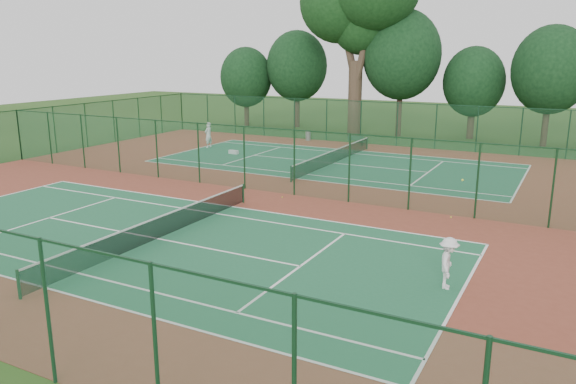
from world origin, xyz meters
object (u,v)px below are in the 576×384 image
(trash_bin, at_px, (308,136))
(bench, at_px, (356,140))
(big_tree, at_px, (360,0))
(kit_bag, at_px, (234,152))
(player_near, at_px, (448,263))
(player_far, at_px, (208,135))

(trash_bin, bearing_deg, bench, -4.93)
(big_tree, bearing_deg, kit_bag, -109.47)
(player_near, distance_m, kit_bag, 26.05)
(kit_bag, xyz_separation_m, big_tree, (4.62, 13.08, 11.51))
(kit_bag, bearing_deg, big_tree, 75.45)
(player_far, distance_m, kit_bag, 3.75)
(kit_bag, relative_size, big_tree, 0.05)
(trash_bin, xyz_separation_m, bench, (4.48, -0.39, 0.01))
(player_far, bearing_deg, big_tree, 149.57)
(player_near, height_order, player_far, player_far)
(big_tree, bearing_deg, bench, -69.05)
(bench, height_order, kit_bag, bench)
(player_far, height_order, bench, player_far)
(player_near, bearing_deg, player_far, 41.68)
(player_far, bearing_deg, player_near, 54.47)
(trash_bin, relative_size, kit_bag, 1.07)
(player_near, xyz_separation_m, player_far, (-22.77, 18.84, 0.14))
(player_far, relative_size, big_tree, 0.12)
(player_far, xyz_separation_m, bench, (9.87, 6.56, -0.58))
(trash_bin, distance_m, bench, 4.50)
(player_far, distance_m, big_tree, 17.63)
(player_near, relative_size, trash_bin, 2.09)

